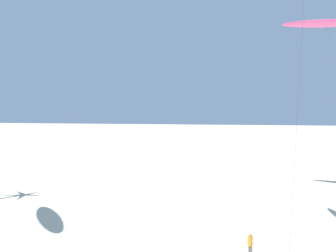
% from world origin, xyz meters
% --- Properties ---
extents(flying_kite_3, '(8.31, 6.12, 17.39)m').
position_xyz_m(flying_kite_3, '(13.44, 42.17, 16.79)').
color(flying_kite_3, '#EA5193').
rests_on(flying_kite_3, ground).
extents(person_mid_field, '(0.33, 0.45, 1.72)m').
position_xyz_m(person_mid_field, '(5.16, 23.83, 0.94)').
color(person_mid_field, slate).
rests_on(person_mid_field, ground).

